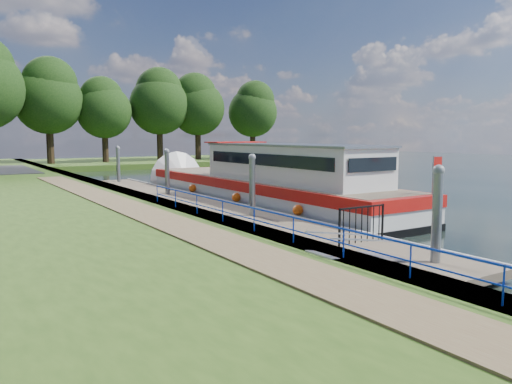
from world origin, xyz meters
TOP-DOWN VIEW (x-y plane):
  - ground at (0.00, 0.00)m, footprint 160.00×160.00m
  - bank_edge at (-2.55, 15.00)m, footprint 1.10×90.00m
  - far_bank at (12.00, 52.00)m, footprint 60.00×18.00m
  - footpath at (-4.40, 8.00)m, footprint 1.60×40.00m
  - blue_fence at (-2.75, 3.00)m, footprint 0.04×18.04m
  - pontoon at (0.00, 13.00)m, footprint 2.50×30.00m
  - mooring_piles at (0.00, 13.00)m, footprint 0.30×27.30m
  - gangway at (-1.85, 0.50)m, footprint 2.58×1.00m
  - gate_panel at (-0.00, 2.20)m, footprint 1.85×0.05m
  - barge at (3.60, 13.76)m, footprint 4.36×21.15m
  - horizon_trees at (-1.61, 48.68)m, footprint 54.38×10.03m

SIDE VIEW (x-z plane):
  - ground at x=0.00m, z-range 0.00..0.00m
  - pontoon at x=0.00m, z-range -0.10..0.46m
  - far_bank at x=12.00m, z-range 0.00..0.60m
  - bank_edge at x=-2.55m, z-range 0.00..0.78m
  - gangway at x=-1.85m, z-range 0.16..1.09m
  - footpath at x=-4.40m, z-range 0.78..0.83m
  - barge at x=3.60m, z-range -1.30..3.48m
  - gate_panel at x=0.00m, z-range 0.57..1.72m
  - mooring_piles at x=0.00m, z-range -0.50..3.05m
  - blue_fence at x=-2.75m, z-range 0.95..1.67m
  - horizon_trees at x=-1.61m, z-range 1.51..14.38m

